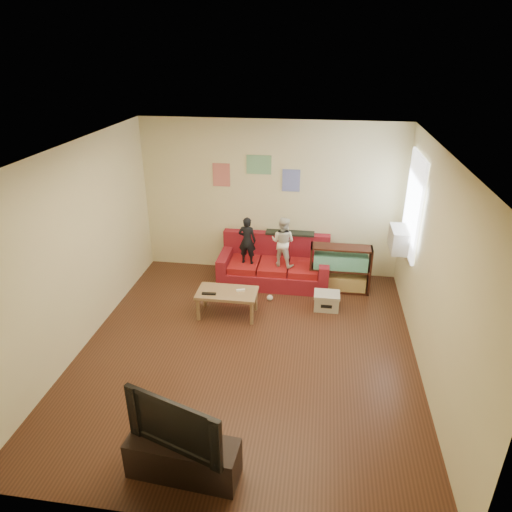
# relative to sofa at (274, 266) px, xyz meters

# --- Properties ---
(room_shell) EXTENTS (4.52, 5.02, 2.72)m
(room_shell) POSITION_rel_sofa_xyz_m (-0.14, -2.06, 1.07)
(room_shell) COLOR #482819
(room_shell) RESTS_ON ground
(sofa) EXTENTS (1.87, 0.86, 0.82)m
(sofa) POSITION_rel_sofa_xyz_m (0.00, 0.00, 0.00)
(sofa) COLOR maroon
(sofa) RESTS_ON ground
(child_a) EXTENTS (0.32, 0.23, 0.82)m
(child_a) POSITION_rel_sofa_xyz_m (-0.45, -0.16, 0.53)
(child_a) COLOR black
(child_a) RESTS_ON sofa
(child_b) EXTENTS (0.50, 0.44, 0.85)m
(child_b) POSITION_rel_sofa_xyz_m (0.15, -0.16, 0.54)
(child_b) COLOR silver
(child_b) RESTS_ON sofa
(coffee_table) EXTENTS (0.90, 0.50, 0.41)m
(coffee_table) POSITION_rel_sofa_xyz_m (-0.59, -1.22, 0.07)
(coffee_table) COLOR #8D6E4B
(coffee_table) RESTS_ON ground
(remote) EXTENTS (0.21, 0.07, 0.02)m
(remote) POSITION_rel_sofa_xyz_m (-0.84, -1.34, 0.14)
(remote) COLOR black
(remote) RESTS_ON coffee_table
(game_controller) EXTENTS (0.13, 0.08, 0.03)m
(game_controller) POSITION_rel_sofa_xyz_m (-0.39, -1.17, 0.14)
(game_controller) COLOR white
(game_controller) RESTS_ON coffee_table
(bookshelf) EXTENTS (1.00, 0.30, 0.80)m
(bookshelf) POSITION_rel_sofa_xyz_m (1.11, -0.17, 0.08)
(bookshelf) COLOR #33160E
(bookshelf) RESTS_ON ground
(window) EXTENTS (0.04, 1.08, 1.48)m
(window) POSITION_rel_sofa_xyz_m (2.08, -0.41, 1.36)
(window) COLOR white
(window) RESTS_ON room_shell
(ac_unit) EXTENTS (0.28, 0.55, 0.35)m
(ac_unit) POSITION_rel_sofa_xyz_m (1.96, -0.41, 0.80)
(ac_unit) COLOR #B7B2A3
(ac_unit) RESTS_ON window
(artwork_left) EXTENTS (0.30, 0.01, 0.40)m
(artwork_left) POSITION_rel_sofa_xyz_m (-0.99, 0.42, 1.47)
(artwork_left) COLOR #D87266
(artwork_left) RESTS_ON room_shell
(artwork_center) EXTENTS (0.42, 0.01, 0.32)m
(artwork_center) POSITION_rel_sofa_xyz_m (-0.34, 0.42, 1.67)
(artwork_center) COLOR #72B27F
(artwork_center) RESTS_ON room_shell
(artwork_right) EXTENTS (0.30, 0.01, 0.38)m
(artwork_right) POSITION_rel_sofa_xyz_m (0.21, 0.42, 1.42)
(artwork_right) COLOR #727FCC
(artwork_right) RESTS_ON room_shell
(file_box) EXTENTS (0.40, 0.30, 0.27)m
(file_box) POSITION_rel_sofa_xyz_m (0.91, -0.82, -0.14)
(file_box) COLOR beige
(file_box) RESTS_ON ground
(tv_stand) EXTENTS (1.10, 0.44, 0.40)m
(tv_stand) POSITION_rel_sofa_xyz_m (-0.43, -4.09, -0.07)
(tv_stand) COLOR black
(tv_stand) RESTS_ON ground
(television) EXTENTS (1.00, 0.46, 0.58)m
(television) POSITION_rel_sofa_xyz_m (-0.43, -4.09, 0.42)
(television) COLOR black
(television) RESTS_ON tv_stand
(tissue) EXTENTS (0.12, 0.12, 0.10)m
(tissue) POSITION_rel_sofa_xyz_m (0.00, -0.70, -0.23)
(tissue) COLOR silver
(tissue) RESTS_ON ground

